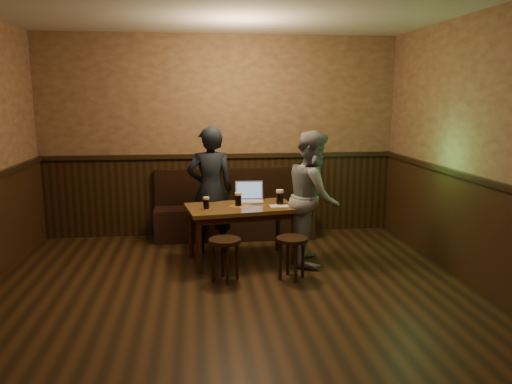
{
  "coord_description": "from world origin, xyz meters",
  "views": [
    {
      "loc": [
        -0.36,
        -4.07,
        1.94
      ],
      "look_at": [
        0.33,
        1.58,
        0.86
      ],
      "focal_mm": 35.0,
      "sensor_mm": 36.0,
      "label": 1
    }
  ],
  "objects_px": {
    "pint_mid": "(238,199)",
    "person_suit": "(211,190)",
    "bench": "(234,215)",
    "pub_table": "(241,213)",
    "pint_left": "(206,203)",
    "laptop": "(249,196)",
    "stool_left": "(225,247)",
    "person_grey": "(313,197)",
    "stool_right": "(292,246)",
    "pint_right": "(280,197)"
  },
  "relations": [
    {
      "from": "pint_mid",
      "to": "person_suit",
      "type": "xyz_separation_m",
      "value": [
        -0.31,
        0.41,
        0.04
      ]
    },
    {
      "from": "bench",
      "to": "pub_table",
      "type": "height_order",
      "value": "bench"
    },
    {
      "from": "bench",
      "to": "person_suit",
      "type": "relative_size",
      "value": 1.38
    },
    {
      "from": "pint_left",
      "to": "laptop",
      "type": "xyz_separation_m",
      "value": [
        0.54,
        0.37,
        -0.01
      ]
    },
    {
      "from": "stool_left",
      "to": "person_grey",
      "type": "bearing_deg",
      "value": 26.29
    },
    {
      "from": "bench",
      "to": "stool_right",
      "type": "xyz_separation_m",
      "value": [
        0.49,
        -1.73,
        0.06
      ]
    },
    {
      "from": "pint_mid",
      "to": "stool_left",
      "type": "bearing_deg",
      "value": -107.16
    },
    {
      "from": "stool_left",
      "to": "stool_right",
      "type": "relative_size",
      "value": 1.01
    },
    {
      "from": "person_suit",
      "to": "person_grey",
      "type": "relative_size",
      "value": 1.02
    },
    {
      "from": "bench",
      "to": "pint_left",
      "type": "height_order",
      "value": "bench"
    },
    {
      "from": "bench",
      "to": "person_grey",
      "type": "xyz_separation_m",
      "value": [
        0.84,
        -1.18,
        0.47
      ]
    },
    {
      "from": "stool_right",
      "to": "pint_mid",
      "type": "relative_size",
      "value": 2.85
    },
    {
      "from": "pint_left",
      "to": "stool_left",
      "type": "bearing_deg",
      "value": -71.09
    },
    {
      "from": "stool_left",
      "to": "stool_right",
      "type": "height_order",
      "value": "stool_left"
    },
    {
      "from": "pint_mid",
      "to": "laptop",
      "type": "distance_m",
      "value": 0.28
    },
    {
      "from": "pint_right",
      "to": "laptop",
      "type": "bearing_deg",
      "value": 148.82
    },
    {
      "from": "stool_left",
      "to": "person_suit",
      "type": "bearing_deg",
      "value": 95.98
    },
    {
      "from": "pint_right",
      "to": "pint_left",
      "type": "bearing_deg",
      "value": -169.72
    },
    {
      "from": "pub_table",
      "to": "pint_left",
      "type": "distance_m",
      "value": 0.46
    },
    {
      "from": "pub_table",
      "to": "person_suit",
      "type": "height_order",
      "value": "person_suit"
    },
    {
      "from": "pub_table",
      "to": "person_grey",
      "type": "distance_m",
      "value": 0.87
    },
    {
      "from": "person_suit",
      "to": "stool_left",
      "type": "bearing_deg",
      "value": 91.38
    },
    {
      "from": "pint_mid",
      "to": "bench",
      "type": "bearing_deg",
      "value": 88.2
    },
    {
      "from": "pub_table",
      "to": "pint_mid",
      "type": "distance_m",
      "value": 0.17
    },
    {
      "from": "bench",
      "to": "pint_right",
      "type": "relative_size",
      "value": 12.21
    },
    {
      "from": "stool_left",
      "to": "person_suit",
      "type": "xyz_separation_m",
      "value": [
        -0.11,
        1.06,
        0.43
      ]
    },
    {
      "from": "pint_left",
      "to": "laptop",
      "type": "bearing_deg",
      "value": 34.41
    },
    {
      "from": "pint_right",
      "to": "laptop",
      "type": "distance_m",
      "value": 0.4
    },
    {
      "from": "bench",
      "to": "person_grey",
      "type": "relative_size",
      "value": 1.4
    },
    {
      "from": "person_suit",
      "to": "stool_right",
      "type": "bearing_deg",
      "value": 122.89
    },
    {
      "from": "stool_right",
      "to": "pint_mid",
      "type": "bearing_deg",
      "value": 127.55
    },
    {
      "from": "bench",
      "to": "stool_right",
      "type": "bearing_deg",
      "value": -74.36
    },
    {
      "from": "laptop",
      "to": "person_suit",
      "type": "distance_m",
      "value": 0.51
    },
    {
      "from": "stool_left",
      "to": "stool_right",
      "type": "distance_m",
      "value": 0.72
    },
    {
      "from": "pint_left",
      "to": "pint_right",
      "type": "relative_size",
      "value": 0.8
    },
    {
      "from": "pub_table",
      "to": "pint_left",
      "type": "bearing_deg",
      "value": -172.67
    },
    {
      "from": "pint_right",
      "to": "laptop",
      "type": "relative_size",
      "value": 0.5
    },
    {
      "from": "bench",
      "to": "pint_mid",
      "type": "height_order",
      "value": "bench"
    },
    {
      "from": "pint_left",
      "to": "person_grey",
      "type": "distance_m",
      "value": 1.26
    },
    {
      "from": "pint_left",
      "to": "person_grey",
      "type": "height_order",
      "value": "person_grey"
    },
    {
      "from": "stool_right",
      "to": "pint_right",
      "type": "xyz_separation_m",
      "value": [
        -0.02,
        0.7,
        0.4
      ]
    },
    {
      "from": "laptop",
      "to": "person_grey",
      "type": "height_order",
      "value": "person_grey"
    },
    {
      "from": "stool_left",
      "to": "pint_right",
      "type": "height_order",
      "value": "pint_right"
    },
    {
      "from": "bench",
      "to": "stool_right",
      "type": "distance_m",
      "value": 1.8
    },
    {
      "from": "pint_right",
      "to": "person_grey",
      "type": "xyz_separation_m",
      "value": [
        0.38,
        -0.15,
        0.02
      ]
    },
    {
      "from": "stool_left",
      "to": "pint_mid",
      "type": "height_order",
      "value": "pint_mid"
    },
    {
      "from": "pint_left",
      "to": "person_suit",
      "type": "relative_size",
      "value": 0.09
    },
    {
      "from": "bench",
      "to": "pint_left",
      "type": "xyz_separation_m",
      "value": [
        -0.41,
        -1.19,
        0.44
      ]
    },
    {
      "from": "bench",
      "to": "stool_left",
      "type": "relative_size",
      "value": 4.72
    },
    {
      "from": "pint_right",
      "to": "stool_right",
      "type": "bearing_deg",
      "value": -88.68
    }
  ]
}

